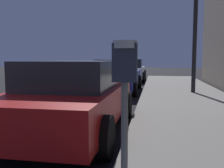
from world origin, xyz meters
TOP-DOWN VIEW (x-y plane):
  - parking_meter at (4.25, 0.29)m, footprint 0.19×0.19m
  - car_red at (2.85, 3.24)m, footprint 2.13×4.33m
  - car_blue at (2.85, 9.45)m, footprint 1.98×4.41m
  - car_white at (2.85, 15.09)m, footprint 2.07×4.20m

SIDE VIEW (x-z plane):
  - car_white at x=2.85m, z-range -0.01..1.42m
  - car_blue at x=2.85m, z-range 0.00..1.43m
  - car_red at x=2.85m, z-range 0.00..1.43m
  - parking_meter at x=4.25m, z-range 0.52..1.99m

